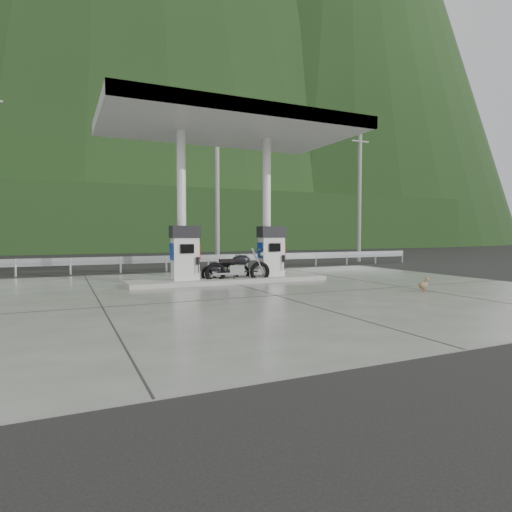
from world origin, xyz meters
name	(u,v)px	position (x,y,z in m)	size (l,w,h in m)	color
ground	(261,292)	(0.00, 0.00, 0.00)	(160.00, 160.00, 0.00)	black
forecourt_apron	(261,291)	(0.00, 0.00, 0.01)	(18.00, 14.00, 0.02)	slate
pump_island	(230,280)	(0.00, 2.50, 0.10)	(7.00, 1.40, 0.15)	#9A988F
gas_pump_left	(185,253)	(-1.60, 2.50, 1.07)	(0.95, 0.55, 1.80)	silver
gas_pump_right	(271,251)	(1.60, 2.50, 1.07)	(0.95, 0.55, 1.80)	silver
canopy_column_left	(182,205)	(-1.60, 2.90, 2.67)	(0.30, 0.30, 5.00)	white
canopy_column_right	(267,208)	(1.60, 2.90, 2.67)	(0.30, 0.30, 5.00)	white
canopy_roof	(230,126)	(0.00, 2.50, 5.37)	(8.50, 5.00, 0.40)	silver
guardrail	(188,255)	(0.00, 8.00, 0.71)	(26.00, 0.16, 1.42)	#A3A7AB
road	(170,265)	(0.00, 11.50, 0.00)	(60.00, 7.00, 0.01)	black
utility_pole_b	(217,189)	(2.00, 9.50, 4.00)	(0.22, 0.22, 8.00)	gray
utility_pole_c	(360,195)	(11.00, 9.50, 4.00)	(0.22, 0.22, 8.00)	gray
tree_band	(124,220)	(0.00, 30.00, 3.00)	(80.00, 6.00, 6.00)	black
forested_hills	(98,245)	(0.00, 60.00, 0.00)	(100.00, 40.00, 140.00)	black
motorcycle_left	(226,270)	(-0.02, 2.86, 0.43)	(1.71, 0.54, 0.81)	black
motorcycle_right	(238,268)	(0.21, 2.32, 0.53)	(2.15, 0.68, 1.02)	black
duck	(423,286)	(4.23, -2.12, 0.20)	(0.50, 0.14, 0.36)	brown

